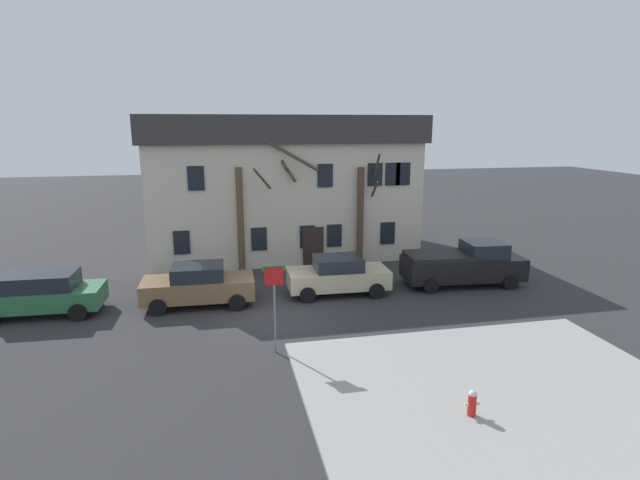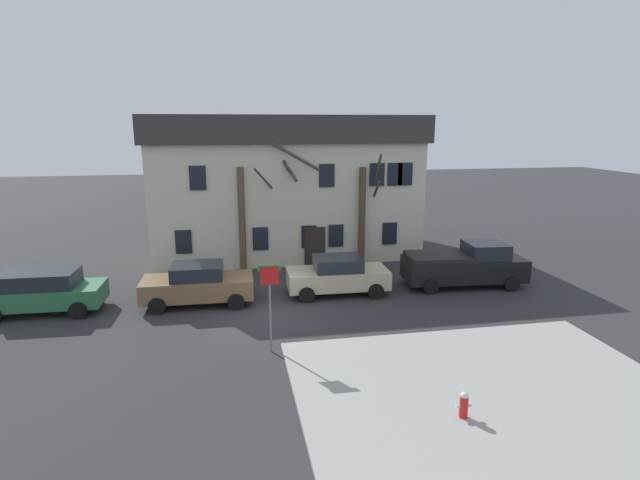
{
  "view_description": "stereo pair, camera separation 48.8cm",
  "coord_description": "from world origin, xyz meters",
  "px_view_note": "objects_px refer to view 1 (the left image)",
  "views": [
    {
      "loc": [
        -2.03,
        -18.42,
        7.4
      ],
      "look_at": [
        2.49,
        3.15,
        2.27
      ],
      "focal_mm": 28.04,
      "sensor_mm": 36.0,
      "label": 1
    },
    {
      "loc": [
        -1.55,
        -18.51,
        7.4
      ],
      "look_at": [
        2.49,
        3.15,
        2.27
      ],
      "focal_mm": 28.04,
      "sensor_mm": 36.0,
      "label": 2
    }
  ],
  "objects_px": {
    "tree_bare_near": "(242,209)",
    "street_sign_pole": "(274,293)",
    "car_brown_sedan": "(198,285)",
    "car_beige_sedan": "(338,275)",
    "bicycle_leaning": "(184,262)",
    "tree_bare_far": "(360,212)",
    "pickup_truck_black": "(464,264)",
    "tree_bare_mid": "(294,197)",
    "fire_hydrant": "(472,402)",
    "building_main": "(281,183)",
    "car_green_wagon": "(41,293)"
  },
  "relations": [
    {
      "from": "car_beige_sedan",
      "to": "building_main",
      "type": "bearing_deg",
      "value": 99.08
    },
    {
      "from": "tree_bare_far",
      "to": "bicycle_leaning",
      "type": "bearing_deg",
      "value": 174.27
    },
    {
      "from": "tree_bare_far",
      "to": "bicycle_leaning",
      "type": "xyz_separation_m",
      "value": [
        -9.26,
        0.93,
        -2.49
      ]
    },
    {
      "from": "building_main",
      "to": "car_green_wagon",
      "type": "height_order",
      "value": "building_main"
    },
    {
      "from": "tree_bare_near",
      "to": "tree_bare_far",
      "type": "bearing_deg",
      "value": -2.06
    },
    {
      "from": "pickup_truck_black",
      "to": "fire_hydrant",
      "type": "bearing_deg",
      "value": -116.34
    },
    {
      "from": "tree_bare_far",
      "to": "tree_bare_near",
      "type": "bearing_deg",
      "value": 177.94
    },
    {
      "from": "tree_bare_far",
      "to": "pickup_truck_black",
      "type": "xyz_separation_m",
      "value": [
        3.79,
        -4.39,
        -1.87
      ]
    },
    {
      "from": "tree_bare_mid",
      "to": "car_beige_sedan",
      "type": "bearing_deg",
      "value": -78.32
    },
    {
      "from": "tree_bare_near",
      "to": "car_brown_sedan",
      "type": "distance_m",
      "value": 5.79
    },
    {
      "from": "car_beige_sedan",
      "to": "bicycle_leaning",
      "type": "height_order",
      "value": "car_beige_sedan"
    },
    {
      "from": "pickup_truck_black",
      "to": "fire_hydrant",
      "type": "xyz_separation_m",
      "value": [
        -5.08,
        -10.25,
        -0.51
      ]
    },
    {
      "from": "tree_bare_mid",
      "to": "tree_bare_far",
      "type": "xyz_separation_m",
      "value": [
        3.41,
        -0.95,
        -0.76
      ]
    },
    {
      "from": "tree_bare_near",
      "to": "car_beige_sedan",
      "type": "bearing_deg",
      "value": -49.99
    },
    {
      "from": "tree_bare_far",
      "to": "fire_hydrant",
      "type": "relative_size",
      "value": 8.52
    },
    {
      "from": "street_sign_pole",
      "to": "bicycle_leaning",
      "type": "distance_m",
      "value": 11.38
    },
    {
      "from": "car_brown_sedan",
      "to": "street_sign_pole",
      "type": "relative_size",
      "value": 1.54
    },
    {
      "from": "tree_bare_far",
      "to": "street_sign_pole",
      "type": "bearing_deg",
      "value": -120.5
    },
    {
      "from": "tree_bare_near",
      "to": "street_sign_pole",
      "type": "distance_m",
      "value": 10.05
    },
    {
      "from": "tree_bare_far",
      "to": "pickup_truck_black",
      "type": "bearing_deg",
      "value": -49.22
    },
    {
      "from": "building_main",
      "to": "car_brown_sedan",
      "type": "bearing_deg",
      "value": -118.01
    },
    {
      "from": "car_green_wagon",
      "to": "tree_bare_far",
      "type": "bearing_deg",
      "value": 17.28
    },
    {
      "from": "car_beige_sedan",
      "to": "pickup_truck_black",
      "type": "bearing_deg",
      "value": 0.41
    },
    {
      "from": "tree_bare_mid",
      "to": "car_green_wagon",
      "type": "xyz_separation_m",
      "value": [
        -10.98,
        -5.42,
        -2.73
      ]
    },
    {
      "from": "tree_bare_far",
      "to": "car_beige_sedan",
      "type": "xyz_separation_m",
      "value": [
        -2.3,
        -4.43,
        -2.01
      ]
    },
    {
      "from": "tree_bare_far",
      "to": "car_beige_sedan",
      "type": "relative_size",
      "value": 1.32
    },
    {
      "from": "car_brown_sedan",
      "to": "street_sign_pole",
      "type": "bearing_deg",
      "value": -63.2
    },
    {
      "from": "car_green_wagon",
      "to": "fire_hydrant",
      "type": "distance_m",
      "value": 16.58
    },
    {
      "from": "building_main",
      "to": "car_beige_sedan",
      "type": "xyz_separation_m",
      "value": [
        1.37,
        -8.56,
        -3.13
      ]
    },
    {
      "from": "car_brown_sedan",
      "to": "car_beige_sedan",
      "type": "bearing_deg",
      "value": 1.92
    },
    {
      "from": "car_brown_sedan",
      "to": "bicycle_leaning",
      "type": "bearing_deg",
      "value": 99.47
    },
    {
      "from": "pickup_truck_black",
      "to": "car_green_wagon",
      "type": "bearing_deg",
      "value": -179.72
    },
    {
      "from": "tree_bare_mid",
      "to": "bicycle_leaning",
      "type": "xyz_separation_m",
      "value": [
        -5.85,
        -0.02,
        -3.25
      ]
    },
    {
      "from": "tree_bare_mid",
      "to": "fire_hydrant",
      "type": "bearing_deg",
      "value": -82.25
    },
    {
      "from": "bicycle_leaning",
      "to": "car_brown_sedan",
      "type": "bearing_deg",
      "value": -80.53
    },
    {
      "from": "building_main",
      "to": "bicycle_leaning",
      "type": "distance_m",
      "value": 7.39
    },
    {
      "from": "tree_bare_far",
      "to": "car_green_wagon",
      "type": "xyz_separation_m",
      "value": [
        -14.39,
        -4.48,
        -1.96
      ]
    },
    {
      "from": "building_main",
      "to": "fire_hydrant",
      "type": "distance_m",
      "value": 19.24
    },
    {
      "from": "fire_hydrant",
      "to": "tree_bare_mid",
      "type": "bearing_deg",
      "value": 97.75
    },
    {
      "from": "tree_bare_near",
      "to": "pickup_truck_black",
      "type": "distance_m",
      "value": 11.23
    },
    {
      "from": "building_main",
      "to": "pickup_truck_black",
      "type": "bearing_deg",
      "value": -48.81
    },
    {
      "from": "fire_hydrant",
      "to": "bicycle_leaning",
      "type": "bearing_deg",
      "value": 117.1
    },
    {
      "from": "tree_bare_near",
      "to": "tree_bare_far",
      "type": "height_order",
      "value": "tree_bare_near"
    },
    {
      "from": "tree_bare_near",
      "to": "bicycle_leaning",
      "type": "distance_m",
      "value": 4.22
    },
    {
      "from": "pickup_truck_black",
      "to": "bicycle_leaning",
      "type": "bearing_deg",
      "value": 157.82
    },
    {
      "from": "tree_bare_mid",
      "to": "tree_bare_far",
      "type": "distance_m",
      "value": 3.62
    },
    {
      "from": "building_main",
      "to": "car_beige_sedan",
      "type": "distance_m",
      "value": 9.22
    },
    {
      "from": "fire_hydrant",
      "to": "street_sign_pole",
      "type": "distance_m",
      "value": 6.8
    },
    {
      "from": "car_beige_sedan",
      "to": "tree_bare_far",
      "type": "bearing_deg",
      "value": 62.57
    },
    {
      "from": "tree_bare_near",
      "to": "car_green_wagon",
      "type": "relative_size",
      "value": 1.47
    }
  ]
}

